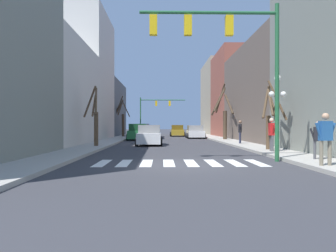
# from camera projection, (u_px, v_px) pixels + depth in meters

# --- Properties ---
(ground_plane) EXTENTS (240.00, 240.00, 0.00)m
(ground_plane) POSITION_uv_depth(u_px,v_px,m) (181.00, 165.00, 12.68)
(ground_plane) COLOR #38383D
(sidewalk_left) EXTENTS (2.12, 90.00, 0.15)m
(sidewalk_left) POSITION_uv_depth(u_px,v_px,m) (38.00, 163.00, 12.57)
(sidewalk_left) COLOR #ADA89E
(sidewalk_left) RESTS_ON ground_plane
(sidewalk_right) EXTENTS (2.12, 90.00, 0.15)m
(sidewalk_right) POSITION_uv_depth(u_px,v_px,m) (321.00, 163.00, 12.78)
(sidewalk_right) COLOR #ADA89E
(sidewalk_right) RESTS_ON ground_plane
(building_row_left) EXTENTS (6.00, 46.68, 13.33)m
(building_row_left) POSITION_uv_depth(u_px,v_px,m) (63.00, 85.00, 29.00)
(building_row_left) COLOR gray
(building_row_left) RESTS_ON ground_plane
(building_row_right) EXTENTS (6.00, 54.47, 11.97)m
(building_row_right) POSITION_uv_depth(u_px,v_px,m) (258.00, 89.00, 34.76)
(building_row_right) COLOR gray
(building_row_right) RESTS_ON ground_plane
(crosswalk_stripes) EXTENTS (6.75, 2.60, 0.01)m
(crosswalk_stripes) POSITION_uv_depth(u_px,v_px,m) (180.00, 163.00, 13.33)
(crosswalk_stripes) COLOR white
(crosswalk_stripes) RESTS_ON ground_plane
(traffic_signal_near) EXTENTS (5.93, 0.28, 6.71)m
(traffic_signal_near) POSITION_uv_depth(u_px,v_px,m) (228.00, 45.00, 13.86)
(traffic_signal_near) COLOR #236038
(traffic_signal_near) RESTS_ON ground_plane
(traffic_signal_far) EXTENTS (7.33, 0.28, 6.04)m
(traffic_signal_far) POSITION_uv_depth(u_px,v_px,m) (154.00, 108.00, 52.77)
(traffic_signal_far) COLOR #236038
(traffic_signal_far) RESTS_ON ground_plane
(street_lamp_right_corner) EXTENTS (0.95, 0.36, 4.11)m
(street_lamp_right_corner) POSITION_uv_depth(u_px,v_px,m) (278.00, 97.00, 17.67)
(street_lamp_right_corner) COLOR black
(street_lamp_right_corner) RESTS_ON sidewalk_right
(car_parked_right_mid) EXTENTS (2.00, 4.44, 1.56)m
(car_parked_right_mid) POSITION_uv_depth(u_px,v_px,m) (149.00, 136.00, 25.41)
(car_parked_right_mid) COLOR white
(car_parked_right_mid) RESTS_ON ground_plane
(car_parked_right_near) EXTENTS (2.07, 4.50, 1.75)m
(car_parked_right_near) POSITION_uv_depth(u_px,v_px,m) (143.00, 131.00, 43.10)
(car_parked_right_near) COLOR gray
(car_parked_right_near) RESTS_ON ground_plane
(car_parked_left_near) EXTENTS (2.11, 4.29, 1.54)m
(car_parked_left_near) POSITION_uv_depth(u_px,v_px,m) (195.00, 132.00, 38.89)
(car_parked_left_near) COLOR white
(car_parked_left_near) RESTS_ON ground_plane
(car_parked_left_mid) EXTENTS (2.18, 4.32, 1.70)m
(car_parked_left_mid) POSITION_uv_depth(u_px,v_px,m) (138.00, 133.00, 34.22)
(car_parked_left_mid) COLOR #236B38
(car_parked_left_mid) RESTS_ON ground_plane
(car_at_intersection) EXTENTS (1.98, 4.32, 1.59)m
(car_at_intersection) POSITION_uv_depth(u_px,v_px,m) (177.00, 131.00, 46.20)
(car_at_intersection) COLOR #A38423
(car_at_intersection) RESTS_ON ground_plane
(pedestrian_near_right_corner) EXTENTS (0.25, 0.77, 1.79)m
(pedestrian_near_right_corner) POSITION_uv_depth(u_px,v_px,m) (272.00, 131.00, 17.62)
(pedestrian_near_right_corner) COLOR #4C4C51
(pedestrian_near_right_corner) RESTS_ON sidewalk_right
(pedestrian_crossing_street) EXTENTS (0.78, 0.29, 1.81)m
(pedestrian_crossing_street) POSITION_uv_depth(u_px,v_px,m) (325.00, 134.00, 11.27)
(pedestrian_crossing_street) COLOR #7A705B
(pedestrian_crossing_street) RESTS_ON sidewalk_right
(pedestrian_on_right_sidewalk) EXTENTS (0.36, 0.74, 1.77)m
(pedestrian_on_right_sidewalk) POSITION_uv_depth(u_px,v_px,m) (240.00, 130.00, 25.25)
(pedestrian_on_right_sidewalk) COLOR #282D47
(pedestrian_on_right_sidewalk) RESTS_ON sidewalk_right
(pedestrian_on_left_sidewalk) EXTENTS (0.66, 0.31, 1.56)m
(pedestrian_on_left_sidewalk) POSITION_uv_depth(u_px,v_px,m) (318.00, 137.00, 13.38)
(pedestrian_on_left_sidewalk) COLOR #4C4C51
(pedestrian_on_left_sidewalk) RESTS_ON sidewalk_right
(street_tree_right_far) EXTENTS (1.84, 3.97, 5.62)m
(street_tree_right_far) POSITION_uv_depth(u_px,v_px,m) (224.00, 113.00, 32.75)
(street_tree_right_far) COLOR #473828
(street_tree_right_far) RESTS_ON sidewalk_right
(street_tree_left_far) EXTENTS (2.20, 1.81, 5.20)m
(street_tree_left_far) POSITION_uv_depth(u_px,v_px,m) (122.00, 119.00, 41.64)
(street_tree_left_far) COLOR #473828
(street_tree_left_far) RESTS_ON sidewalk_left
(street_tree_right_mid) EXTENTS (1.36, 2.17, 4.10)m
(street_tree_right_mid) POSITION_uv_depth(u_px,v_px,m) (95.00, 119.00, 22.22)
(street_tree_right_mid) COLOR brown
(street_tree_right_mid) RESTS_ON sidewalk_left
(street_tree_right_near) EXTENTS (1.47, 2.05, 4.00)m
(street_tree_right_near) POSITION_uv_depth(u_px,v_px,m) (270.00, 115.00, 18.73)
(street_tree_right_near) COLOR brown
(street_tree_right_near) RESTS_ON sidewalk_right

